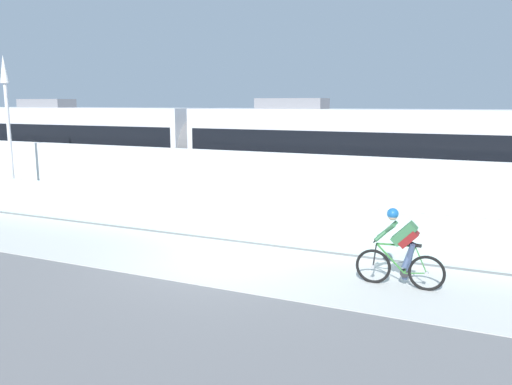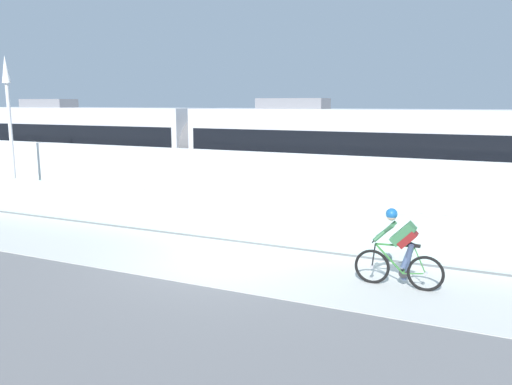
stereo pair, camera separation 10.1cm
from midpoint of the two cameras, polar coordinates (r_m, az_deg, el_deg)
The scene contains 9 objects.
ground_plane at distance 12.12m, azimuth -3.83°, elevation -7.68°, with size 200.00×200.00×0.00m, color slate.
bike_path_deck at distance 12.11m, azimuth -3.83°, elevation -7.65°, with size 32.00×3.20×0.01m, color beige.
glass_parapet at distance 13.56m, azimuth -0.16°, elevation -3.17°, with size 32.00×0.05×1.17m, color silver.
concrete_barrier_wall at distance 15.08m, azimuth 2.69°, elevation 0.18°, with size 32.00×0.36×2.21m, color white.
tram_rail_near at distance 17.58m, azimuth 5.66°, elevation -2.11°, with size 32.00×0.08×0.01m, color #595654.
tram_rail_far at distance 18.91m, azimuth 7.07°, elevation -1.27°, with size 32.00×0.08×0.01m, color #595654.
tram at distance 19.90m, azimuth -6.50°, elevation 4.79°, with size 22.56×2.54×3.81m.
cyclist_on_bike at distance 10.67m, azimuth 15.51°, elevation -6.11°, with size 1.77×0.58×1.61m.
lamp_post_antenna at distance 19.22m, azimuth -26.01°, elevation 7.86°, with size 0.28×0.28×5.20m.
Camera 1 is at (5.45, -10.18, 3.67)m, focal length 36.04 mm.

